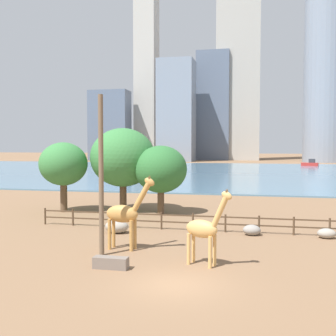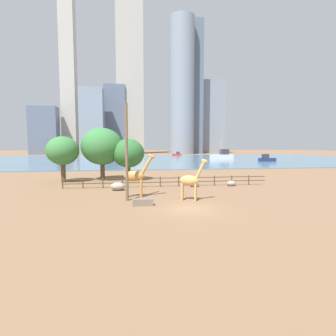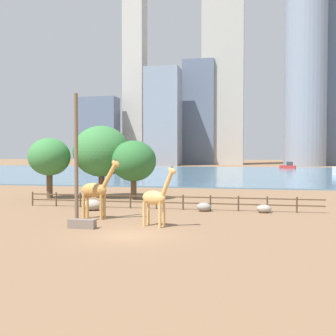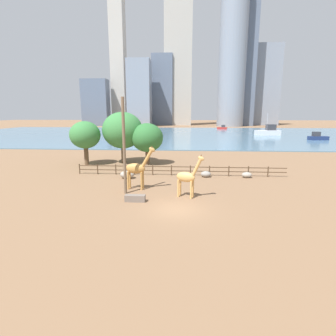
{
  "view_description": "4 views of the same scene",
  "coord_description": "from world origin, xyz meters",
  "px_view_note": "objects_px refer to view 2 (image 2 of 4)",
  "views": [
    {
      "loc": [
        3.62,
        -18.36,
        6.36
      ],
      "look_at": [
        -3.02,
        12.18,
        4.6
      ],
      "focal_mm": 45.0,
      "sensor_mm": 36.0,
      "label": 1
    },
    {
      "loc": [
        -4.71,
        -20.84,
        5.24
      ],
      "look_at": [
        -0.74,
        7.44,
        2.78
      ],
      "focal_mm": 28.0,
      "sensor_mm": 36.0,
      "label": 2
    },
    {
      "loc": [
        7.13,
        -23.98,
        4.95
      ],
      "look_at": [
        -2.52,
        24.31,
        3.17
      ],
      "focal_mm": 45.0,
      "sensor_mm": 36.0,
      "label": 3
    },
    {
      "loc": [
        0.7,
        -20.17,
        7.7
      ],
      "look_at": [
        -1.04,
        4.82,
        2.45
      ],
      "focal_mm": 28.0,
      "sensor_mm": 36.0,
      "label": 4
    }
  ],
  "objects_px": {
    "giraffe_companion": "(136,176)",
    "boulder_small": "(194,184)",
    "boulder_near_fence": "(118,186)",
    "boat_ferry": "(177,154)",
    "giraffe_tall": "(191,180)",
    "boulder_by_pole": "(231,183)",
    "boat_tug": "(267,159)",
    "feeding_trough": "(143,202)",
    "tree_right_tall": "(63,151)",
    "boat_sailboat": "(222,156)",
    "tree_center_broad": "(128,153)",
    "utility_pole": "(127,152)",
    "tree_left_large": "(102,146)"
  },
  "relations": [
    {
      "from": "giraffe_companion",
      "to": "boulder_small",
      "type": "bearing_deg",
      "value": 43.4
    },
    {
      "from": "boulder_near_fence",
      "to": "boat_ferry",
      "type": "distance_m",
      "value": 100.47
    },
    {
      "from": "giraffe_tall",
      "to": "boat_ferry",
      "type": "relative_size",
      "value": 0.85
    },
    {
      "from": "boulder_by_pole",
      "to": "boat_tug",
      "type": "height_order",
      "value": "boat_tug"
    },
    {
      "from": "boulder_near_fence",
      "to": "boulder_by_pole",
      "type": "bearing_deg",
      "value": 5.46
    },
    {
      "from": "boulder_small",
      "to": "boat_ferry",
      "type": "bearing_deg",
      "value": 81.31
    },
    {
      "from": "feeding_trough",
      "to": "boat_ferry",
      "type": "distance_m",
      "value": 107.99
    },
    {
      "from": "tree_right_tall",
      "to": "boat_ferry",
      "type": "distance_m",
      "value": 95.16
    },
    {
      "from": "giraffe_companion",
      "to": "boulder_near_fence",
      "type": "relative_size",
      "value": 2.69
    },
    {
      "from": "giraffe_companion",
      "to": "feeding_trough",
      "type": "distance_m",
      "value": 4.38
    },
    {
      "from": "giraffe_companion",
      "to": "boat_sailboat",
      "type": "relative_size",
      "value": 0.52
    },
    {
      "from": "tree_right_tall",
      "to": "feeding_trough",
      "type": "bearing_deg",
      "value": -56.97
    },
    {
      "from": "tree_center_broad",
      "to": "tree_right_tall",
      "type": "distance_m",
      "value": 9.27
    },
    {
      "from": "utility_pole",
      "to": "tree_center_broad",
      "type": "bearing_deg",
      "value": 90.03
    },
    {
      "from": "utility_pole",
      "to": "boulder_near_fence",
      "type": "distance_m",
      "value": 7.33
    },
    {
      "from": "boulder_by_pole",
      "to": "boat_ferry",
      "type": "bearing_deg",
      "value": 84.22
    },
    {
      "from": "giraffe_tall",
      "to": "boulder_by_pole",
      "type": "relative_size",
      "value": 3.41
    },
    {
      "from": "giraffe_tall",
      "to": "tree_center_broad",
      "type": "bearing_deg",
      "value": 132.4
    },
    {
      "from": "boat_tug",
      "to": "giraffe_companion",
      "type": "bearing_deg",
      "value": -135.67
    },
    {
      "from": "giraffe_companion",
      "to": "boat_sailboat",
      "type": "height_order",
      "value": "boat_sailboat"
    },
    {
      "from": "utility_pole",
      "to": "boat_sailboat",
      "type": "height_order",
      "value": "utility_pole"
    },
    {
      "from": "boat_sailboat",
      "to": "boat_tug",
      "type": "bearing_deg",
      "value": 108.49
    },
    {
      "from": "giraffe_companion",
      "to": "utility_pole",
      "type": "height_order",
      "value": "utility_pole"
    },
    {
      "from": "utility_pole",
      "to": "tree_right_tall",
      "type": "bearing_deg",
      "value": 123.38
    },
    {
      "from": "giraffe_tall",
      "to": "tree_right_tall",
      "type": "xyz_separation_m",
      "value": [
        -15.23,
        14.81,
        2.53
      ]
    },
    {
      "from": "boulder_near_fence",
      "to": "boat_tug",
      "type": "xyz_separation_m",
      "value": [
        44.42,
        47.29,
        0.53
      ]
    },
    {
      "from": "giraffe_companion",
      "to": "boat_tug",
      "type": "height_order",
      "value": "giraffe_companion"
    },
    {
      "from": "feeding_trough",
      "to": "boulder_near_fence",
      "type": "bearing_deg",
      "value": 107.21
    },
    {
      "from": "utility_pole",
      "to": "tree_left_large",
      "type": "xyz_separation_m",
      "value": [
        -3.93,
        15.74,
        0.51
      ]
    },
    {
      "from": "boulder_small",
      "to": "boat_tug",
      "type": "height_order",
      "value": "boat_tug"
    },
    {
      "from": "boulder_near_fence",
      "to": "boat_tug",
      "type": "relative_size",
      "value": 0.31
    },
    {
      "from": "giraffe_tall",
      "to": "giraffe_companion",
      "type": "height_order",
      "value": "giraffe_companion"
    },
    {
      "from": "boulder_small",
      "to": "feeding_trough",
      "type": "height_order",
      "value": "boulder_small"
    },
    {
      "from": "giraffe_tall",
      "to": "boat_sailboat",
      "type": "relative_size",
      "value": 0.47
    },
    {
      "from": "giraffe_tall",
      "to": "boulder_near_fence",
      "type": "bearing_deg",
      "value": 158.1
    },
    {
      "from": "tree_left_large",
      "to": "tree_right_tall",
      "type": "xyz_separation_m",
      "value": [
        -5.3,
        -1.73,
        -0.62
      ]
    },
    {
      "from": "tree_left_large",
      "to": "giraffe_companion",
      "type": "bearing_deg",
      "value": -71.21
    },
    {
      "from": "boulder_small",
      "to": "boat_sailboat",
      "type": "xyz_separation_m",
      "value": [
        26.04,
        62.33,
        1.09
      ]
    },
    {
      "from": "giraffe_companion",
      "to": "boat_ferry",
      "type": "bearing_deg",
      "value": 83.79
    },
    {
      "from": "boat_ferry",
      "to": "boulder_by_pole",
      "type": "bearing_deg",
      "value": 98.36
    },
    {
      "from": "boulder_small",
      "to": "giraffe_tall",
      "type": "bearing_deg",
      "value": -106.03
    },
    {
      "from": "boulder_by_pole",
      "to": "boat_tug",
      "type": "xyz_separation_m",
      "value": [
        29.96,
        45.91,
        0.66
      ]
    },
    {
      "from": "giraffe_companion",
      "to": "boulder_small",
      "type": "height_order",
      "value": "giraffe_companion"
    },
    {
      "from": "tree_center_broad",
      "to": "boat_sailboat",
      "type": "height_order",
      "value": "boat_sailboat"
    },
    {
      "from": "boulder_small",
      "to": "tree_right_tall",
      "type": "xyz_separation_m",
      "value": [
        -17.55,
        6.74,
        4.11
      ]
    },
    {
      "from": "feeding_trough",
      "to": "tree_right_tall",
      "type": "height_order",
      "value": "tree_right_tall"
    },
    {
      "from": "boulder_by_pole",
      "to": "boulder_near_fence",
      "type": "bearing_deg",
      "value": -174.54
    },
    {
      "from": "giraffe_tall",
      "to": "tree_right_tall",
      "type": "bearing_deg",
      "value": 157.17
    },
    {
      "from": "giraffe_tall",
      "to": "utility_pole",
      "type": "distance_m",
      "value": 6.6
    },
    {
      "from": "giraffe_companion",
      "to": "tree_left_large",
      "type": "xyz_separation_m",
      "value": [
        -4.82,
        14.15,
        2.92
      ]
    }
  ]
}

